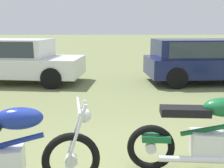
# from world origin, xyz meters

# --- Properties ---
(motorcycle_blue) EXTENTS (2.14, 0.76, 1.02)m
(motorcycle_blue) POSITION_xyz_m (-1.26, -0.19, 0.49)
(motorcycle_blue) COLOR black
(motorcycle_blue) RESTS_ON ground
(motorcycle_green) EXTENTS (1.98, 0.64, 1.02)m
(motorcycle_green) POSITION_xyz_m (1.12, 0.28, 0.49)
(motorcycle_green) COLOR black
(motorcycle_green) RESTS_ON ground
(car_white) EXTENTS (4.19, 2.20, 1.43)m
(car_white) POSITION_xyz_m (-3.22, 5.99, 0.80)
(car_white) COLOR silver
(car_white) RESTS_ON ground
(car_navy) EXTENTS (4.26, 2.11, 1.43)m
(car_navy) POSITION_xyz_m (2.92, 5.97, 0.83)
(car_navy) COLOR #161E4C
(car_navy) RESTS_ON ground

